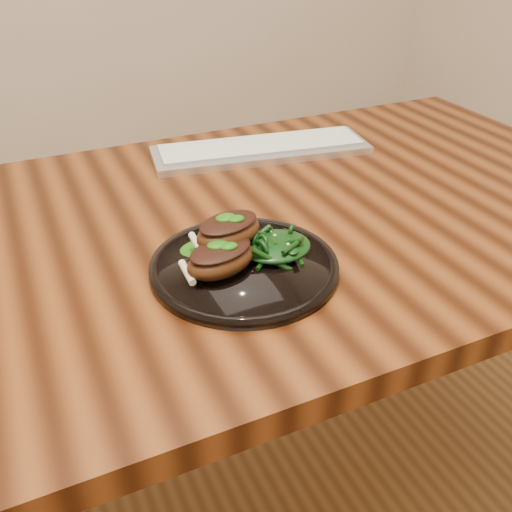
{
  "coord_description": "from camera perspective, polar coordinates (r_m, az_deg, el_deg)",
  "views": [
    {
      "loc": [
        -0.26,
        -0.76,
        1.19
      ],
      "look_at": [
        0.02,
        -0.16,
        0.78
      ],
      "focal_mm": 40.0,
      "sensor_mm": 36.0,
      "label": 1
    }
  ],
  "objects": [
    {
      "name": "lamb_chop_front",
      "position": [
        0.76,
        -3.59,
        -0.19
      ],
      "size": [
        0.12,
        0.09,
        0.05
      ],
      "color": "#42200C",
      "rests_on": "plate"
    },
    {
      "name": "desk",
      "position": [
        0.96,
        -4.91,
        -1.18
      ],
      "size": [
        1.6,
        0.8,
        0.75
      ],
      "color": "black",
      "rests_on": "ground"
    },
    {
      "name": "keyboard",
      "position": [
        1.18,
        0.51,
        10.67
      ],
      "size": [
        0.45,
        0.2,
        0.02
      ],
      "color": "silver",
      "rests_on": "desk"
    },
    {
      "name": "greens_heap",
      "position": [
        0.8,
        2.01,
        1.39
      ],
      "size": [
        0.1,
        0.1,
        0.04
      ],
      "color": "black",
      "rests_on": "plate"
    },
    {
      "name": "herb_smear",
      "position": [
        0.82,
        -4.88,
        0.92
      ],
      "size": [
        0.08,
        0.05,
        0.01
      ],
      "primitive_type": "ellipsoid",
      "color": "#104A07",
      "rests_on": "plate"
    },
    {
      "name": "plate",
      "position": [
        0.79,
        -1.21,
        -1.03
      ],
      "size": [
        0.26,
        0.26,
        0.02
      ],
      "color": "black",
      "rests_on": "desk"
    },
    {
      "name": "lamb_chop_back",
      "position": [
        0.79,
        -2.81,
        2.58
      ],
      "size": [
        0.12,
        0.09,
        0.04
      ],
      "color": "#42200C",
      "rests_on": "plate"
    }
  ]
}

